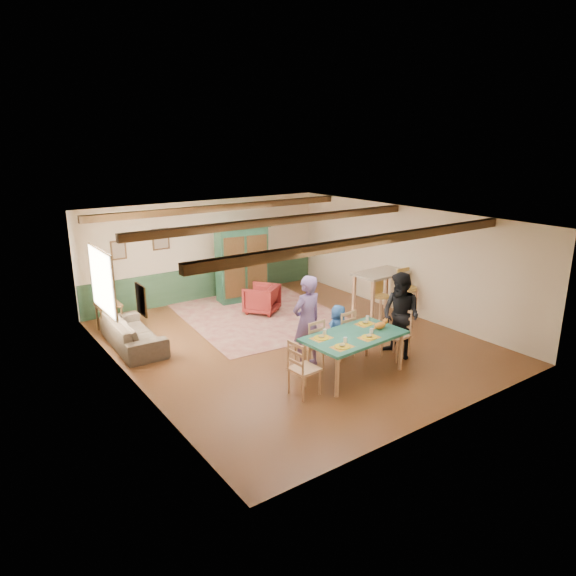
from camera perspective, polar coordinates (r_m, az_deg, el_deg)
floor at (r=11.32m, az=0.45°, el=-5.95°), size 8.00×8.00×0.00m
wall_back at (r=14.23m, az=-9.00°, el=4.19°), size 7.00×0.02×2.70m
wall_left at (r=9.37m, az=-17.21°, el=-2.72°), size 0.02×8.00×2.70m
wall_right at (r=13.17m, az=12.94°, el=3.00°), size 0.02×8.00×2.70m
ceiling at (r=10.60m, az=0.48°, el=7.69°), size 7.00×8.00×0.02m
wainscot_back at (r=14.42m, az=-8.81°, el=0.68°), size 6.95×0.03×0.90m
ceiling_beam_front at (r=8.88m, az=9.22°, el=5.20°), size 6.95×0.16×0.16m
ceiling_beam_mid at (r=10.94m, az=-0.75°, el=7.48°), size 6.95×0.16×0.16m
ceiling_beam_back at (r=13.14m, az=-7.27°, el=8.84°), size 6.95×0.16×0.16m
window_left at (r=10.89m, az=-20.01°, el=0.75°), size 0.06×1.60×1.30m
picture_left_wall at (r=8.72m, az=-15.98°, el=-1.27°), size 0.04×0.42×0.52m
picture_back_a at (r=13.60m, az=-13.95°, el=5.29°), size 0.45×0.04×0.55m
picture_back_b at (r=13.28m, az=-18.31°, el=4.02°), size 0.38×0.04×0.48m
dining_table at (r=9.73m, az=7.30°, el=-7.39°), size 1.98×1.20×0.80m
dining_chair_far_left at (r=9.92m, az=2.40°, el=-6.13°), size 0.48×0.50×1.01m
dining_chair_far_right at (r=10.46m, az=5.89°, el=-4.98°), size 0.48×0.50×1.01m
dining_chair_end_left at (r=8.91m, az=1.84°, el=-8.82°), size 0.50×0.48×1.01m
dining_chair_end_right at (r=10.56m, az=11.92°, el=-5.06°), size 0.50×0.48×1.01m
person_man at (r=9.83m, az=2.10°, el=-3.77°), size 0.70×0.49×1.83m
person_woman at (r=10.51m, az=12.40°, el=-3.03°), size 0.72×0.90×1.75m
person_child at (r=10.51m, az=5.57°, el=-4.70°), size 0.54×0.38×1.07m
cat at (r=9.89m, az=10.19°, el=-4.04°), size 0.39×0.18×0.19m
place_setting_near_left at (r=9.00m, az=6.05°, el=-6.24°), size 0.45×0.35×0.11m
place_setting_near_center at (r=9.47m, az=9.01°, el=-5.18°), size 0.45×0.35×0.11m
place_setting_far_left at (r=9.35m, az=3.74°, el=-5.30°), size 0.45×0.35×0.11m
place_setting_far_right at (r=10.13m, az=8.59°, el=-3.70°), size 0.45×0.35×0.11m
area_rug at (r=12.95m, az=-3.09°, el=-3.02°), size 3.92×4.53×0.01m
armoire at (r=13.93m, az=-5.15°, el=2.81°), size 1.55×0.77×2.11m
armchair at (r=13.05m, az=-2.95°, el=-1.22°), size 1.09×1.10×0.72m
sofa at (r=11.44m, az=-16.86°, el=-4.75°), size 0.92×2.19×0.63m
end_table at (r=12.47m, az=-19.22°, el=-3.15°), size 0.56×0.56×0.66m
table_lamp at (r=12.28m, az=-19.49°, el=-0.37°), size 0.36×0.36×0.60m
counter_table at (r=12.92m, az=10.16°, el=-0.68°), size 1.41×0.87×1.14m
bar_stool_left at (r=12.52m, az=10.29°, el=-1.45°), size 0.41×0.45×1.05m
bar_stool_right at (r=12.93m, az=13.13°, el=-0.65°), size 0.45×0.49×1.22m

